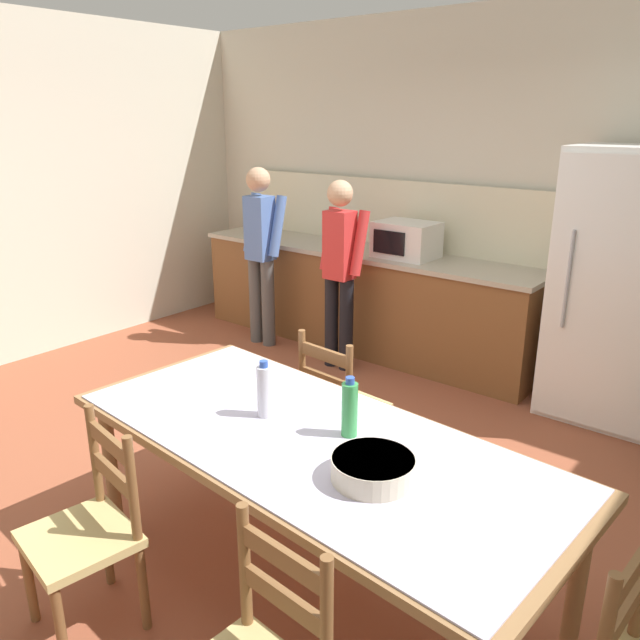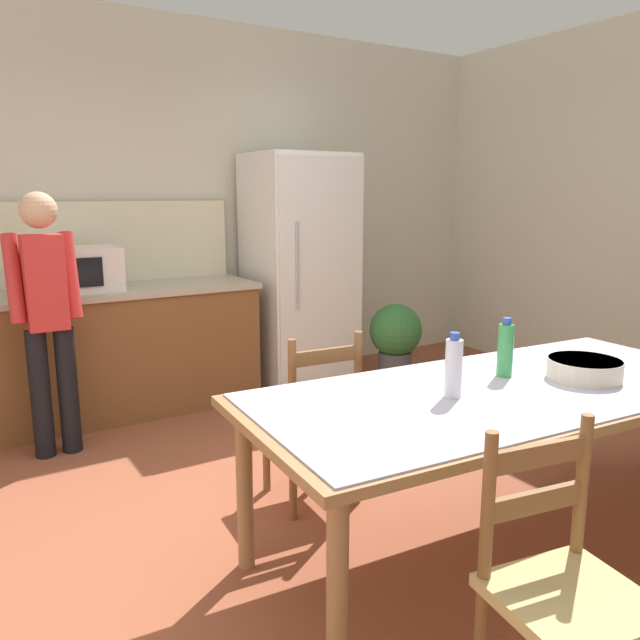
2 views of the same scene
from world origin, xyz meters
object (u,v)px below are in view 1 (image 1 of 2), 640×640
(refrigerator, at_px, (619,288))
(person_at_sink, at_px, (261,248))
(microwave, at_px, (406,240))
(chair_side_far_left, at_px, (340,407))
(person_at_counter, at_px, (340,266))
(chair_side_near_left, at_px, (88,533))
(dining_table, at_px, (310,450))
(bottle_off_centre, at_px, (350,409))
(serving_bowl, at_px, (373,467))
(bottle_near_centre, at_px, (264,391))

(refrigerator, xyz_separation_m, person_at_sink, (-2.94, -0.48, -0.02))
(microwave, distance_m, person_at_sink, 1.33)
(chair_side_far_left, xyz_separation_m, person_at_counter, (-1.03, 1.34, 0.45))
(microwave, distance_m, chair_side_near_left, 3.55)
(refrigerator, xyz_separation_m, dining_table, (-0.53, -2.67, -0.25))
(chair_side_near_left, bearing_deg, bottle_off_centre, 60.72)
(chair_side_near_left, relative_size, person_at_sink, 0.56)
(person_at_sink, bearing_deg, person_at_counter, -91.26)
(serving_bowl, bearing_deg, person_at_counter, 129.64)
(refrigerator, distance_m, person_at_counter, 2.08)
(dining_table, relative_size, serving_bowl, 7.36)
(chair_side_near_left, bearing_deg, bottle_near_centre, 79.22)
(dining_table, distance_m, bottle_near_centre, 0.35)
(bottle_near_centre, relative_size, bottle_off_centre, 1.00)
(bottle_near_centre, relative_size, chair_side_near_left, 0.30)
(serving_bowl, xyz_separation_m, person_at_sink, (-2.80, 2.29, 0.11))
(chair_side_far_left, distance_m, person_at_sink, 2.43)
(chair_side_near_left, bearing_deg, person_at_sink, 131.30)
(dining_table, bearing_deg, bottle_off_centre, 43.24)
(dining_table, height_order, bottle_off_centre, bottle_off_centre)
(microwave, height_order, person_at_counter, person_at_counter)
(bottle_off_centre, relative_size, serving_bowl, 0.84)
(bottle_near_centre, xyz_separation_m, person_at_sink, (-2.12, 2.17, 0.03))
(bottle_off_centre, height_order, person_at_counter, person_at_counter)
(microwave, xyz_separation_m, chair_side_near_left, (0.61, -3.44, -0.62))
(chair_side_far_left, bearing_deg, bottle_off_centre, 134.03)
(bottle_off_centre, xyz_separation_m, serving_bowl, (0.27, -0.22, -0.07))
(bottle_off_centre, distance_m, chair_side_far_left, 1.02)
(bottle_near_centre, height_order, chair_side_near_left, bottle_near_centre)
(serving_bowl, bearing_deg, chair_side_near_left, -146.01)
(serving_bowl, bearing_deg, chair_side_far_left, 132.70)
(serving_bowl, relative_size, person_at_sink, 0.20)
(bottle_off_centre, bearing_deg, person_at_counter, 128.10)
(microwave, distance_m, bottle_near_centre, 2.82)
(serving_bowl, distance_m, chair_side_far_left, 1.31)
(chair_side_near_left, relative_size, chair_side_far_left, 1.00)
(microwave, xyz_separation_m, chair_side_far_left, (0.72, -1.86, -0.62))
(dining_table, relative_size, person_at_counter, 1.49)
(microwave, height_order, serving_bowl, microwave)
(chair_side_near_left, xyz_separation_m, chair_side_far_left, (0.11, 1.57, 0.00))
(microwave, bearing_deg, person_at_sink, -157.89)
(bottle_off_centre, distance_m, serving_bowl, 0.36)
(refrigerator, bearing_deg, dining_table, -101.32)
(bottle_off_centre, relative_size, person_at_counter, 0.17)
(serving_bowl, relative_size, person_at_counter, 0.20)
(refrigerator, bearing_deg, bottle_near_centre, -107.20)
(refrigerator, height_order, bottle_off_centre, refrigerator)
(person_at_sink, bearing_deg, microwave, -67.89)
(serving_bowl, relative_size, chair_side_near_left, 0.35)
(refrigerator, xyz_separation_m, chair_side_far_left, (-0.99, -1.85, -0.50))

